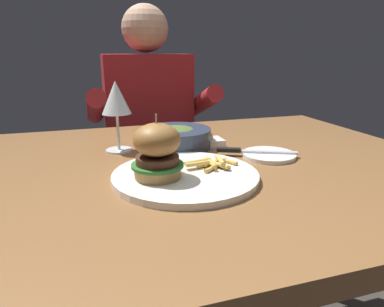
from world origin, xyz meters
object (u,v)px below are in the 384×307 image
burger_sandwich (157,151)px  wine_glass (116,100)px  table_knife (249,151)px  diner_person (150,151)px  main_plate (187,176)px  bread_plate (269,155)px  soup_bowl (176,137)px  butter_dish (206,142)px

burger_sandwich → wine_glass: 0.27m
wine_glass → table_knife: 0.36m
diner_person → main_plate: bearing=-94.8°
main_plate → bread_plate: size_ratio=2.28×
wine_glass → soup_bowl: bearing=-5.5°
burger_sandwich → soup_bowl: size_ratio=0.67×
main_plate → bread_plate: main_plate is taller
burger_sandwich → wine_glass: (-0.05, 0.26, 0.07)m
main_plate → soup_bowl: bearing=80.4°
butter_dish → diner_person: size_ratio=0.08×
wine_glass → diner_person: 0.68m
burger_sandwich → butter_dish: burger_sandwich is taller
burger_sandwich → diner_person: size_ratio=0.11×
main_plate → diner_person: 0.85m
main_plate → diner_person: diner_person is taller
burger_sandwich → main_plate: bearing=8.0°
bread_plate → diner_person: size_ratio=0.11×
main_plate → diner_person: size_ratio=0.26×
main_plate → soup_bowl: 0.24m
soup_bowl → main_plate: bearing=-99.6°
wine_glass → butter_dish: wine_glass is taller
bread_plate → table_knife: bearing=156.3°
burger_sandwich → butter_dish: 0.30m
table_knife → wine_glass: bearing=154.2°
bread_plate → diner_person: (-0.17, 0.74, -0.18)m
main_plate → butter_dish: size_ratio=3.12×
butter_dish → soup_bowl: size_ratio=0.51×
main_plate → bread_plate: 0.25m
bread_plate → table_knife: table_knife is taller
burger_sandwich → soup_bowl: 0.27m
soup_bowl → wine_glass: bearing=174.5°
burger_sandwich → diner_person: (0.13, 0.84, -0.24)m
table_knife → soup_bowl: bearing=138.9°
soup_bowl → diner_person: diner_person is taller
table_knife → diner_person: 0.76m
wine_glass → diner_person: size_ratio=0.16×
butter_dish → diner_person: diner_person is taller
diner_person → soup_bowl: bearing=-92.9°
bread_plate → soup_bowl: bearing=142.3°
butter_dish → soup_bowl: bearing=171.1°
bread_plate → butter_dish: bearing=129.9°
burger_sandwich → table_knife: burger_sandwich is taller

